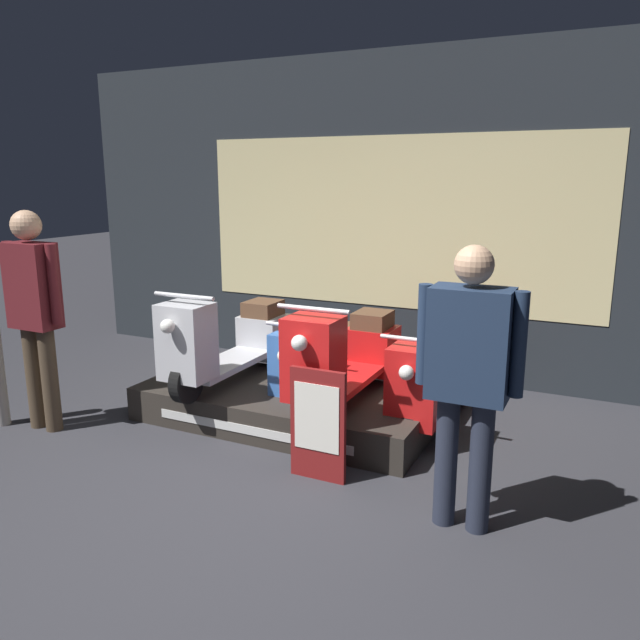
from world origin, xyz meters
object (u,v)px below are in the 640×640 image
(scooter_display_left, at_px, (229,341))
(scooter_display_right, at_px, (346,357))
(scooter_backrow_0, at_px, (327,366))
(person_left_browsing, at_px, (34,305))
(person_right_browsing, at_px, (468,366))
(price_sign_board, at_px, (318,424))
(scooter_backrow_1, at_px, (435,381))

(scooter_display_left, bearing_deg, scooter_display_right, 0.00)
(scooter_backrow_0, bearing_deg, person_left_browsing, -140.59)
(person_right_browsing, height_order, price_sign_board, person_right_browsing)
(scooter_display_left, height_order, price_sign_board, scooter_display_left)
(scooter_display_left, xyz_separation_m, scooter_backrow_1, (1.66, 0.54, -0.28))
(scooter_backrow_1, relative_size, person_left_browsing, 0.92)
(scooter_backrow_1, distance_m, person_left_browsing, 3.26)
(scooter_backrow_0, height_order, person_left_browsing, person_left_browsing)
(person_right_browsing, bearing_deg, scooter_backrow_0, 136.17)
(scooter_backrow_0, bearing_deg, scooter_backrow_1, 0.00)
(scooter_backrow_0, height_order, scooter_backrow_1, same)
(scooter_display_left, xyz_separation_m, person_left_browsing, (-1.15, -0.97, 0.40))
(scooter_display_right, bearing_deg, person_right_browsing, -39.98)
(scooter_display_left, height_order, scooter_display_right, same)
(person_right_browsing, bearing_deg, price_sign_board, 170.68)
(scooter_backrow_1, xyz_separation_m, person_left_browsing, (-2.81, -1.50, 0.68))
(scooter_backrow_1, height_order, price_sign_board, scooter_backrow_1)
(scooter_backrow_1, xyz_separation_m, price_sign_board, (-0.43, -1.34, 0.04))
(scooter_backrow_1, bearing_deg, scooter_display_left, -162.14)
(scooter_display_right, height_order, price_sign_board, scooter_display_right)
(scooter_display_left, xyz_separation_m, price_sign_board, (1.23, -0.80, -0.24))
(scooter_display_right, distance_m, person_right_browsing, 1.54)
(scooter_backrow_0, distance_m, person_left_browsing, 2.46)
(scooter_backrow_0, xyz_separation_m, person_left_browsing, (-1.83, -1.50, 0.68))
(price_sign_board, bearing_deg, scooter_backrow_1, 72.16)
(scooter_display_left, xyz_separation_m, scooter_display_right, (1.09, 0.00, 0.00))
(scooter_display_left, distance_m, scooter_backrow_1, 1.77)
(scooter_display_left, relative_size, scooter_backrow_0, 1.00)
(person_right_browsing, xyz_separation_m, price_sign_board, (-1.01, 0.17, -0.59))
(scooter_backrow_0, relative_size, scooter_backrow_1, 1.00)
(scooter_display_left, bearing_deg, scooter_backrow_1, 17.86)
(person_left_browsing, bearing_deg, scooter_display_right, 23.33)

